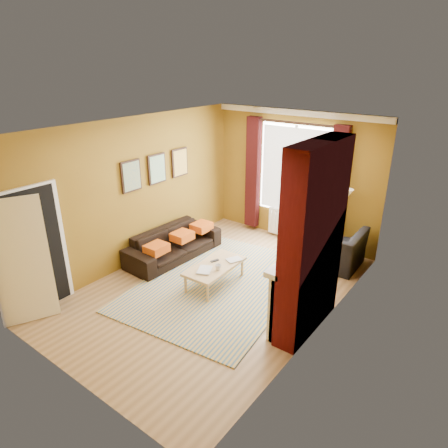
{
  "coord_description": "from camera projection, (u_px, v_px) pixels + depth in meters",
  "views": [
    {
      "loc": [
        3.75,
        -4.72,
        3.73
      ],
      "look_at": [
        0.0,
        0.25,
        1.15
      ],
      "focal_mm": 32.0,
      "sensor_mm": 36.0,
      "label": 1
    }
  ],
  "objects": [
    {
      "name": "book_b",
      "position": [
        231.0,
        257.0,
        7.23
      ],
      "size": [
        0.28,
        0.32,
        0.02
      ],
      "primitive_type": "imported",
      "rotation": [
        0.0,
        0.0,
        -0.41
      ],
      "color": "#999999",
      "rests_on": "coffee_table"
    },
    {
      "name": "ground",
      "position": [
        215.0,
        289.0,
        7.0
      ],
      "size": [
        5.5,
        5.5,
        0.0
      ],
      "primitive_type": "plane",
      "color": "olive",
      "rests_on": "ground"
    },
    {
      "name": "striped_rug",
      "position": [
        219.0,
        283.0,
        7.15
      ],
      "size": [
        2.91,
        3.76,
        0.02
      ],
      "rotation": [
        0.0,
        0.0,
        0.12
      ],
      "color": "#366596",
      "rests_on": "ground"
    },
    {
      "name": "wicker_stool",
      "position": [
        296.0,
        241.0,
        8.31
      ],
      "size": [
        0.43,
        0.43,
        0.45
      ],
      "rotation": [
        0.0,
        0.0,
        0.24
      ],
      "color": "#A37846",
      "rests_on": "ground"
    },
    {
      "name": "floor_lamp",
      "position": [
        346.0,
        205.0,
        7.52
      ],
      "size": [
        0.26,
        0.26,
        1.49
      ],
      "rotation": [
        0.0,
        0.0,
        0.18
      ],
      "color": "black",
      "rests_on": "ground"
    },
    {
      "name": "armchair",
      "position": [
        330.0,
        247.0,
        7.69
      ],
      "size": [
        1.21,
        1.07,
        0.76
      ],
      "primitive_type": "imported",
      "rotation": [
        0.0,
        0.0,
        3.18
      ],
      "color": "black",
      "rests_on": "ground"
    },
    {
      "name": "tv_remote",
      "position": [
        215.0,
        261.0,
        7.11
      ],
      "size": [
        0.1,
        0.16,
        0.02
      ],
      "rotation": [
        0.0,
        0.0,
        -0.35
      ],
      "color": "#28282A",
      "rests_on": "coffee_table"
    },
    {
      "name": "sofa",
      "position": [
        174.0,
        244.0,
        8.0
      ],
      "size": [
        0.89,
        2.08,
        0.6
      ],
      "primitive_type": "imported",
      "rotation": [
        0.0,
        0.0,
        1.52
      ],
      "color": "black",
      "rests_on": "ground"
    },
    {
      "name": "book_a",
      "position": [
        198.0,
        269.0,
        6.81
      ],
      "size": [
        0.34,
        0.38,
        0.03
      ],
      "primitive_type": "imported",
      "rotation": [
        0.0,
        0.0,
        0.45
      ],
      "color": "#999999",
      "rests_on": "coffee_table"
    },
    {
      "name": "coffee_table",
      "position": [
        215.0,
        267.0,
        7.0
      ],
      "size": [
        0.63,
        1.2,
        0.39
      ],
      "rotation": [
        0.0,
        0.0,
        0.04
      ],
      "color": "tan",
      "rests_on": "ground"
    },
    {
      "name": "room_walls",
      "position": [
        257.0,
        219.0,
        6.32
      ],
      "size": [
        3.82,
        5.54,
        2.83
      ],
      "color": "olive",
      "rests_on": "ground"
    },
    {
      "name": "mug",
      "position": [
        218.0,
        267.0,
        6.8
      ],
      "size": [
        0.13,
        0.13,
        0.1
      ],
      "primitive_type": "imported",
      "rotation": [
        0.0,
        0.0,
        0.22
      ],
      "color": "#999999",
      "rests_on": "coffee_table"
    }
  ]
}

